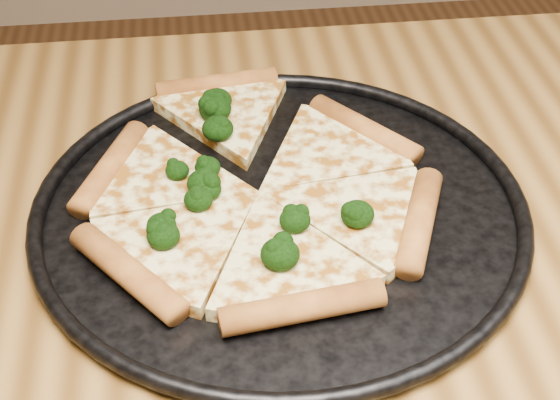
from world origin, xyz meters
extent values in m
cube|color=olive|center=(0.00, 0.00, 0.73)|extent=(1.20, 0.90, 0.04)
cylinder|color=black|center=(-0.10, 0.12, 0.75)|extent=(0.40, 0.40, 0.01)
torus|color=black|center=(-0.10, 0.12, 0.76)|extent=(0.41, 0.41, 0.01)
cylinder|color=#C67931|center=(-0.01, 0.22, 0.77)|extent=(0.09, 0.11, 0.02)
cylinder|color=#C67931|center=(-0.14, 0.31, 0.77)|extent=(0.12, 0.04, 0.02)
cylinder|color=#C67931|center=(-0.24, 0.19, 0.77)|extent=(0.07, 0.12, 0.02)
cylinder|color=#C67931|center=(-0.22, 0.05, 0.77)|extent=(0.09, 0.11, 0.02)
cylinder|color=#C67931|center=(-0.10, 0.00, 0.77)|extent=(0.12, 0.04, 0.02)
cylinder|color=#C67931|center=(0.01, 0.08, 0.77)|extent=(0.07, 0.12, 0.02)
ellipsoid|color=black|center=(-0.20, 0.09, 0.77)|extent=(0.02, 0.02, 0.02)
ellipsoid|color=black|center=(-0.14, 0.27, 0.78)|extent=(0.03, 0.03, 0.02)
ellipsoid|color=black|center=(-0.15, 0.25, 0.78)|extent=(0.03, 0.03, 0.02)
ellipsoid|color=black|center=(-0.16, 0.13, 0.77)|extent=(0.02, 0.02, 0.02)
ellipsoid|color=black|center=(-0.18, 0.16, 0.77)|extent=(0.02, 0.02, 0.02)
ellipsoid|color=black|center=(-0.04, 0.09, 0.78)|extent=(0.03, 0.03, 0.02)
ellipsoid|color=black|center=(-0.15, 0.22, 0.78)|extent=(0.03, 0.03, 0.02)
ellipsoid|color=black|center=(-0.17, 0.12, 0.77)|extent=(0.02, 0.02, 0.02)
ellipsoid|color=black|center=(-0.16, 0.16, 0.77)|extent=(0.02, 0.02, 0.02)
ellipsoid|color=black|center=(-0.16, 0.14, 0.78)|extent=(0.03, 0.03, 0.02)
ellipsoid|color=black|center=(-0.11, 0.05, 0.78)|extent=(0.03, 0.03, 0.02)
ellipsoid|color=black|center=(-0.09, 0.09, 0.78)|extent=(0.02, 0.02, 0.02)
ellipsoid|color=black|center=(-0.20, 0.08, 0.78)|extent=(0.03, 0.03, 0.02)
camera|label=1|loc=(-0.17, -0.40, 1.20)|focal=53.62mm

